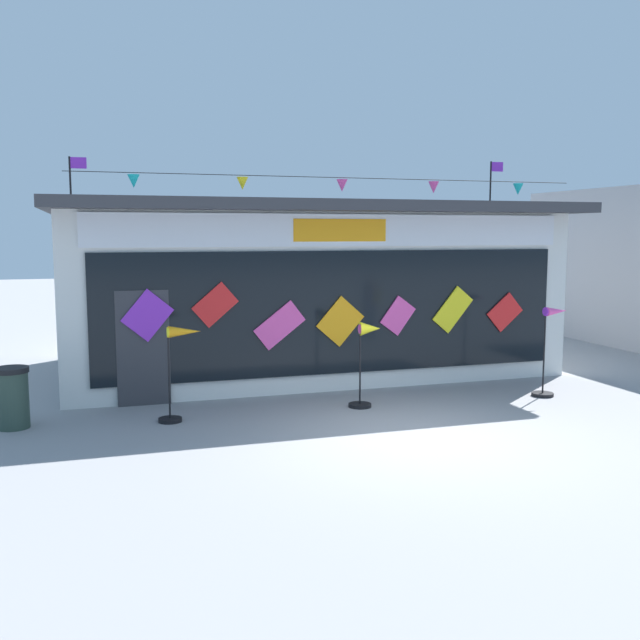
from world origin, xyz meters
name	(u,v)px	position (x,y,z in m)	size (l,w,h in m)	color
ground_plane	(411,435)	(0.00, 0.00, 0.00)	(80.00, 80.00, 0.00)	gray
kite_shop_building	(300,286)	(-0.06, 5.74, 1.80)	(10.32, 6.05, 4.64)	silver
wind_spinner_far_left	(179,360)	(-3.16, 1.85, 0.99)	(0.71, 0.37, 1.53)	black
wind_spinner_left	(366,353)	(0.00, 1.85, 0.93)	(0.57, 0.39, 1.47)	black
wind_spinner_center_left	(550,347)	(3.50, 1.62, 0.91)	(0.68, 0.40, 1.64)	black
trash_bin	(12,397)	(-5.64, 2.20, 0.48)	(0.52, 0.52, 0.94)	#2D4238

